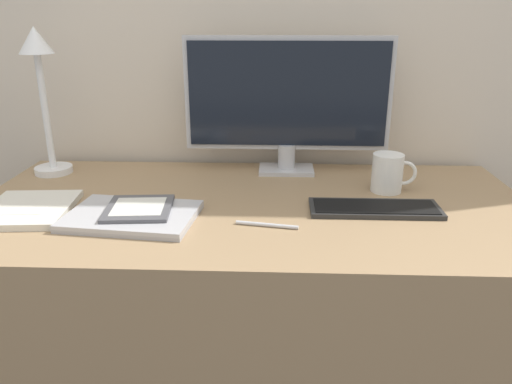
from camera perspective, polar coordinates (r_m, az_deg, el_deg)
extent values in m
cube|color=beige|center=(1.61, 0.20, 19.22)|extent=(3.60, 0.05, 2.40)
cube|color=#997A56|center=(1.47, -0.49, -15.15)|extent=(1.44, 0.72, 0.75)
cube|color=#B7B7BC|center=(1.55, 3.48, 2.58)|extent=(0.17, 0.11, 0.01)
cylinder|color=#B7B7BC|center=(1.53, 3.51, 4.09)|extent=(0.05, 0.05, 0.07)
cube|color=#B7B7BC|center=(1.50, 3.66, 11.10)|extent=(0.61, 0.01, 0.33)
cube|color=black|center=(1.49, 3.66, 11.05)|extent=(0.58, 0.01, 0.30)
cube|color=#282828|center=(1.27, 13.41, -1.86)|extent=(0.32, 0.12, 0.01)
cube|color=black|center=(1.27, 13.46, -1.61)|extent=(0.30, 0.09, 0.00)
cube|color=#A3A3A8|center=(1.22, -13.98, -2.88)|extent=(0.32, 0.24, 0.01)
cube|color=#B2B2B7|center=(1.22, -14.01, -2.47)|extent=(0.32, 0.24, 0.01)
cube|color=#4C4C51|center=(1.22, -13.25, -1.83)|extent=(0.17, 0.18, 0.01)
cube|color=silver|center=(1.22, -13.27, -1.61)|extent=(0.13, 0.13, 0.00)
cylinder|color=white|center=(1.65, -22.11, 2.38)|extent=(0.11, 0.11, 0.02)
cylinder|color=white|center=(1.61, -22.93, 8.39)|extent=(0.02, 0.02, 0.33)
cone|color=white|center=(1.59, -23.95, 15.60)|extent=(0.10, 0.10, 0.07)
cube|color=silver|center=(1.35, -24.57, -1.80)|extent=(0.22, 0.25, 0.02)
cube|color=silver|center=(1.32, -25.28, -2.00)|extent=(0.11, 0.05, 0.00)
cylinder|color=white|center=(1.40, 14.77, 2.13)|extent=(0.08, 0.08, 0.10)
torus|color=white|center=(1.42, 16.58, 2.08)|extent=(0.07, 0.01, 0.07)
cylinder|color=silver|center=(1.15, 1.26, -3.78)|extent=(0.15, 0.03, 0.01)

